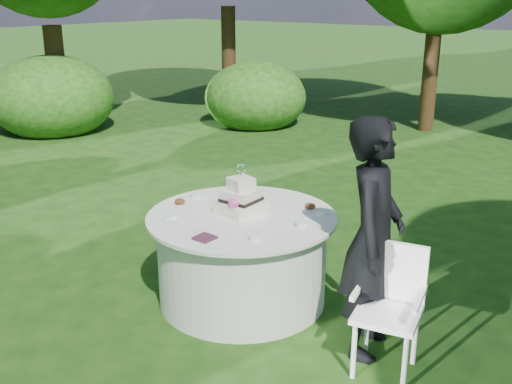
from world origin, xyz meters
TOP-DOWN VIEW (x-y plane):
  - ground at (0.00, 0.00)m, footprint 80.00×80.00m
  - napkins at (0.11, -0.55)m, footprint 0.14×0.14m
  - feather_plume at (-0.25, -0.49)m, footprint 0.48×0.07m
  - guest at (1.18, 0.01)m, footprint 0.59×0.73m
  - table at (0.00, 0.00)m, footprint 1.56×1.56m
  - cake at (-0.03, 0.03)m, footprint 0.38×0.38m
  - chair at (1.40, -0.10)m, footprint 0.51×0.51m
  - votives at (0.10, -0.03)m, footprint 1.21×0.93m
  - petal_cups at (-0.12, 0.17)m, footprint 1.03×0.69m

SIDE VIEW (x-z plane):
  - ground at x=0.00m, z-range 0.00..0.00m
  - table at x=0.00m, z-range 0.00..0.77m
  - chair at x=1.40m, z-range 0.07..0.96m
  - feather_plume at x=-0.25m, z-range 0.77..0.78m
  - napkins at x=0.11m, z-range 0.77..0.79m
  - votives at x=0.10m, z-range 0.77..0.81m
  - petal_cups at x=-0.12m, z-range 0.77..0.82m
  - guest at x=1.18m, z-range 0.00..1.74m
  - cake at x=-0.03m, z-range 0.67..1.10m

